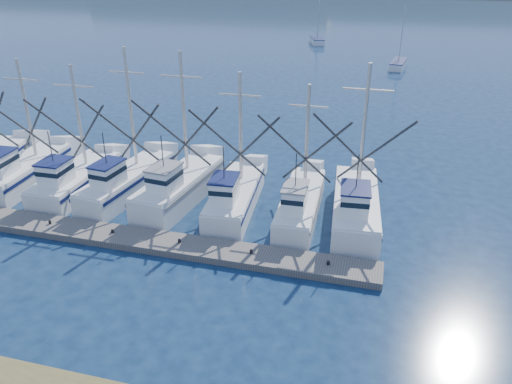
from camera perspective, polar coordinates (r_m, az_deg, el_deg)
ground at (r=21.65m, az=-0.12°, el=-16.24°), size 500.00×500.00×0.00m
floating_dock at (r=29.01m, az=-16.03°, el=-4.84°), size 29.42×2.16×0.39m
trawler_fleet at (r=32.66m, az=-12.14°, el=0.75°), size 29.26×8.84×9.26m
sailboat_near at (r=73.25m, az=15.96°, el=13.87°), size 2.39×5.97×8.10m
sailboat_far at (r=90.59m, az=6.99°, el=16.77°), size 3.23×5.35×8.10m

